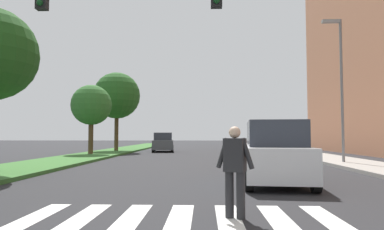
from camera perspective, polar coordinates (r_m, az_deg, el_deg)
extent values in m
plane|color=#262628|center=(29.24, 1.11, -6.31)|extent=(140.00, 140.00, 0.00)
cube|color=silver|center=(7.44, -23.95, -14.85)|extent=(0.45, 2.20, 0.01)
cube|color=silver|center=(7.11, -17.16, -15.55)|extent=(0.45, 2.20, 0.01)
cube|color=silver|center=(6.87, -9.76, -16.07)|extent=(0.45, 2.20, 0.01)
cube|color=silver|center=(6.76, -1.95, -16.35)|extent=(0.45, 2.20, 0.01)
cube|color=silver|center=(6.76, 6.01, -16.33)|extent=(0.45, 2.20, 0.01)
cube|color=silver|center=(6.87, 13.82, -16.03)|extent=(0.45, 2.20, 0.01)
cube|color=silver|center=(7.11, 21.21, -15.47)|extent=(0.45, 2.20, 0.01)
cube|color=#386B2D|center=(28.39, -14.48, -6.14)|extent=(3.57, 64.00, 0.15)
cylinder|color=#4C3823|center=(27.02, -16.23, -3.20)|extent=(0.36, 0.36, 2.74)
sphere|color=#2D6628|center=(27.11, -16.16, 1.60)|extent=(3.00, 3.00, 3.00)
cylinder|color=#4C3823|center=(32.25, -12.27, -2.38)|extent=(0.36, 0.36, 3.72)
sphere|color=#23561E|center=(32.45, -12.20, 3.13)|extent=(4.20, 4.20, 4.20)
cube|color=#9E9991|center=(28.31, 17.91, -6.10)|extent=(3.00, 64.00, 0.15)
sphere|color=#0F3F19|center=(9.91, -23.66, 16.50)|extent=(0.16, 0.16, 0.16)
sphere|color=#0F3F19|center=(9.02, 4.05, 18.23)|extent=(0.16, 0.16, 0.16)
cylinder|color=slate|center=(19.86, 23.34, 3.82)|extent=(0.14, 0.14, 7.50)
cube|color=gray|center=(20.44, 21.75, 14.06)|extent=(0.90, 0.24, 0.16)
cylinder|color=#262628|center=(6.58, 7.99, -12.93)|extent=(0.21, 0.21, 0.85)
cylinder|color=#262628|center=(6.66, 6.16, -12.83)|extent=(0.21, 0.21, 0.85)
cube|color=#262628|center=(6.54, 7.02, -6.51)|extent=(0.45, 0.38, 0.62)
cylinder|color=#262628|center=(6.46, 9.03, -6.26)|extent=(0.28, 0.20, 0.58)
cylinder|color=#262628|center=(6.62, 5.06, -6.22)|extent=(0.28, 0.20, 0.58)
sphere|color=beige|center=(6.53, 7.00, -2.83)|extent=(0.29, 0.29, 0.22)
cube|color=silver|center=(11.56, 13.37, -7.32)|extent=(2.33, 4.76, 0.96)
cube|color=#2D333D|center=(11.30, 13.43, -2.98)|extent=(1.91, 2.68, 0.79)
cylinder|color=black|center=(13.38, 8.82, -8.45)|extent=(0.28, 0.66, 0.64)
cylinder|color=black|center=(13.53, 16.28, -8.30)|extent=(0.28, 0.66, 0.64)
cylinder|color=black|center=(9.70, 9.34, -10.42)|extent=(0.28, 0.66, 0.64)
cylinder|color=black|center=(9.91, 19.61, -10.12)|extent=(0.28, 0.66, 0.64)
cube|color=#474C51|center=(32.56, -4.78, -4.86)|extent=(2.27, 4.46, 0.84)
cube|color=#2D333D|center=(32.33, -4.78, -3.51)|extent=(1.81, 2.09, 0.69)
cylinder|color=black|center=(34.28, -6.15, -5.31)|extent=(0.28, 0.66, 0.64)
cylinder|color=black|center=(34.26, -3.33, -5.33)|extent=(0.28, 0.66, 0.64)
cylinder|color=black|center=(30.90, -6.40, -5.53)|extent=(0.28, 0.66, 0.64)
cylinder|color=black|center=(30.87, -3.26, -5.55)|extent=(0.28, 0.66, 0.64)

